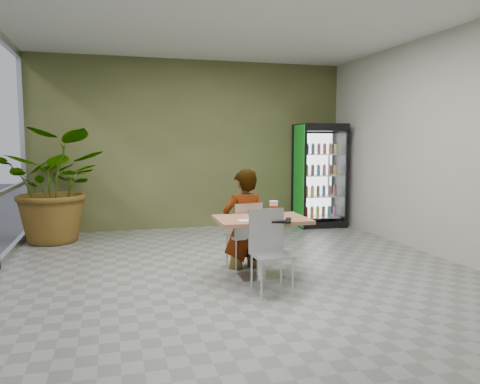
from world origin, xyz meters
name	(u,v)px	position (x,y,z in m)	size (l,w,h in m)	color
ground	(243,276)	(0.00, 0.00, 0.00)	(7.00, 7.00, 0.00)	gray
room_envelope	(243,146)	(0.00, 0.00, 1.60)	(6.00, 7.00, 3.20)	beige
dining_table	(261,235)	(0.19, -0.16, 0.54)	(1.10, 0.78, 0.75)	#AA6A48
chair_far	(246,230)	(0.15, 0.37, 0.51)	(0.43, 0.44, 0.87)	#B6B8BB
chair_near	(269,244)	(0.12, -0.64, 0.54)	(0.41, 0.41, 0.92)	#B6B8BB
seated_woman	(244,230)	(0.13, 0.41, 0.50)	(0.59, 0.38, 1.60)	black
pizza_plate	(258,216)	(0.15, -0.14, 0.77)	(0.35, 0.30, 0.03)	white
soda_cup	(274,209)	(0.37, -0.09, 0.84)	(0.11, 0.11, 0.19)	white
napkin_stack	(245,221)	(-0.08, -0.39, 0.76)	(0.15, 0.15, 0.02)	white
cafeteria_tray	(273,220)	(0.24, -0.43, 0.76)	(0.41, 0.30, 0.02)	black
beverage_fridge	(320,175)	(2.44, 3.02, 1.00)	(0.98, 0.79, 2.00)	black
potted_plant	(56,186)	(-2.40, 2.78, 0.94)	(1.69, 1.46, 1.87)	#2D5B24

